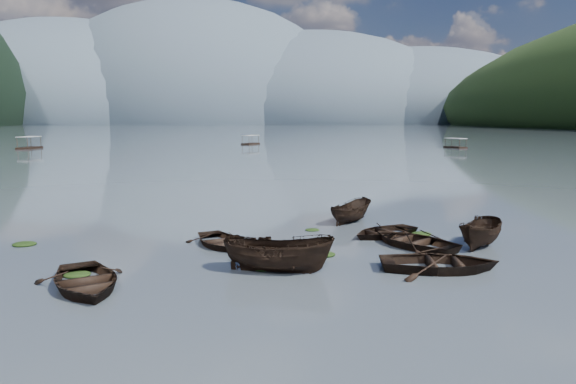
{
  "coord_description": "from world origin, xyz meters",
  "views": [
    {
      "loc": [
        -3.35,
        -18.82,
        6.38
      ],
      "look_at": [
        0.0,
        12.0,
        2.0
      ],
      "focal_mm": 32.0,
      "sensor_mm": 36.0,
      "label": 1
    }
  ],
  "objects": [
    {
      "name": "rowboat_0",
      "position": [
        -8.99,
        0.72,
        0.0
      ],
      "size": [
        5.08,
        5.81,
        1.0
      ],
      "primitive_type": "imported",
      "rotation": [
        0.0,
        0.0,
        0.4
      ],
      "color": "black",
      "rests_on": "ground"
    },
    {
      "name": "weed_clump_1",
      "position": [
        -2.11,
        2.5,
        0.0
      ],
      "size": [
        0.88,
        0.71,
        0.19
      ],
      "primitive_type": "ellipsoid",
      "color": "black",
      "rests_on": "ground"
    },
    {
      "name": "rowboat_6",
      "position": [
        -4.06,
        7.03,
        0.0
      ],
      "size": [
        4.18,
        4.88,
        0.85
      ],
      "primitive_type": "imported",
      "rotation": [
        0.0,
        0.0,
        0.35
      ],
      "color": "black",
      "rests_on": "ground"
    },
    {
      "name": "weed_clump_2",
      "position": [
        0.86,
        4.45,
        0.0
      ],
      "size": [
        1.17,
        0.93,
        0.25
      ],
      "primitive_type": "ellipsoid",
      "color": "black",
      "rests_on": "ground"
    },
    {
      "name": "rowboat_2",
      "position": [
        -1.5,
        2.1,
        0.0
      ],
      "size": [
        5.09,
        3.11,
        1.84
      ],
      "primitive_type": "imported",
      "rotation": [
        0.0,
        0.0,
        1.28
      ],
      "color": "black",
      "rests_on": "ground"
    },
    {
      "name": "rowboat_5",
      "position": [
        9.1,
        5.31,
        0.0
      ],
      "size": [
        4.08,
        4.25,
        1.65
      ],
      "primitive_type": "imported",
      "rotation": [
        0.0,
        0.0,
        -0.74
      ],
      "color": "black",
      "rests_on": "ground"
    },
    {
      "name": "rowboat_8",
      "position": [
        4.0,
        12.27,
        0.0
      ],
      "size": [
        3.88,
        4.0,
        1.56
      ],
      "primitive_type": "imported",
      "rotation": [
        0.0,
        0.0,
        2.39
      ],
      "color": "black",
      "rests_on": "ground"
    },
    {
      "name": "pontoon_right",
      "position": [
        47.01,
        92.94,
        0.0
      ],
      "size": [
        3.73,
        5.97,
        2.13
      ],
      "primitive_type": null,
      "rotation": [
        0.0,
        0.0,
        0.27
      ],
      "color": "black",
      "rests_on": "ground"
    },
    {
      "name": "pontoon_centre",
      "position": [
        1.42,
        115.35,
        0.0
      ],
      "size": [
        5.18,
        6.34,
        2.27
      ],
      "primitive_type": null,
      "rotation": [
        0.0,
        0.0,
        -0.55
      ],
      "color": "black",
      "rests_on": "ground"
    },
    {
      "name": "rowboat_4",
      "position": [
        5.39,
        1.59,
        0.0
      ],
      "size": [
        5.55,
        4.38,
        1.04
      ],
      "primitive_type": "imported",
      "rotation": [
        0.0,
        0.0,
        1.4
      ],
      "color": "black",
      "rests_on": "ground"
    },
    {
      "name": "rowboat_7",
      "position": [
        4.94,
        8.22,
        0.0
      ],
      "size": [
        5.13,
        4.67,
        0.87
      ],
      "primitive_type": "imported",
      "rotation": [
        0.0,
        0.0,
        5.22
      ],
      "color": "black",
      "rests_on": "ground"
    },
    {
      "name": "weed_clump_4",
      "position": [
        7.09,
        8.23,
        0.0
      ],
      "size": [
        1.14,
        0.91,
        0.24
      ],
      "primitive_type": "ellipsoid",
      "color": "black",
      "rests_on": "ground"
    },
    {
      "name": "haze_mtn_d",
      "position": [
        320.0,
        900.0,
        0.0
      ],
      "size": [
        520.0,
        520.0,
        220.0
      ],
      "primitive_type": "ellipsoid",
      "color": "#475666",
      "rests_on": "ground"
    },
    {
      "name": "pontoon_left",
      "position": [
        -47.96,
        100.3,
        0.0
      ],
      "size": [
        3.6,
        7.04,
        2.59
      ],
      "primitive_type": null,
      "rotation": [
        0.0,
        0.0,
        -0.12
      ],
      "color": "black",
      "rests_on": "ground"
    },
    {
      "name": "weed_clump_3",
      "position": [
        4.88,
        8.17,
        0.0
      ],
      "size": [
        0.92,
        0.78,
        0.21
      ],
      "primitive_type": "ellipsoid",
      "color": "black",
      "rests_on": "ground"
    },
    {
      "name": "weed_clump_5",
      "position": [
        -14.01,
        8.09,
        0.0
      ],
      "size": [
        1.19,
        0.96,
        0.25
      ],
      "primitive_type": "ellipsoid",
      "color": "black",
      "rests_on": "ground"
    },
    {
      "name": "weed_clump_0",
      "position": [
        -9.79,
        2.42,
        0.0
      ],
      "size": [
        1.1,
        0.9,
        0.24
      ],
      "primitive_type": "ellipsoid",
      "color": "black",
      "rests_on": "ground"
    },
    {
      "name": "haze_mtn_a",
      "position": [
        -260.0,
        900.0,
        0.0
      ],
      "size": [
        520.0,
        520.0,
        280.0
      ],
      "primitive_type": "ellipsoid",
      "color": "#475666",
      "rests_on": "ground"
    },
    {
      "name": "ground_plane",
      "position": [
        0.0,
        0.0,
        0.0
      ],
      "size": [
        2400.0,
        2400.0,
        0.0
      ],
      "primitive_type": "plane",
      "color": "#4A535C"
    },
    {
      "name": "weed_clump_6",
      "position": [
        1.21,
        10.04,
        0.0
      ],
      "size": [
        0.84,
        0.7,
        0.17
      ],
      "primitive_type": "ellipsoid",
      "color": "black",
      "rests_on": "ground"
    },
    {
      "name": "rowboat_3",
      "position": [
        5.76,
        5.77,
        0.0
      ],
      "size": [
        5.46,
        5.84,
        0.98
      ],
      "primitive_type": "imported",
      "rotation": [
        0.0,
        0.0,
        3.73
      ],
      "color": "black",
      "rests_on": "ground"
    },
    {
      "name": "weed_clump_7",
      "position": [
        4.23,
        14.31,
        0.0
      ],
      "size": [
        1.09,
        0.87,
        0.24
      ],
      "primitive_type": "ellipsoid",
      "color": "black",
      "rests_on": "ground"
    },
    {
      "name": "haze_mtn_b",
      "position": [
        -60.0,
        900.0,
        0.0
      ],
      "size": [
        520.0,
        520.0,
        340.0
      ],
      "primitive_type": "ellipsoid",
      "color": "#475666",
      "rests_on": "ground"
    },
    {
      "name": "haze_mtn_c",
      "position": [
        140.0,
        900.0,
        0.0
      ],
      "size": [
        520.0,
        520.0,
        260.0
      ],
      "primitive_type": "ellipsoid",
      "color": "#475666",
      "rests_on": "ground"
    }
  ]
}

